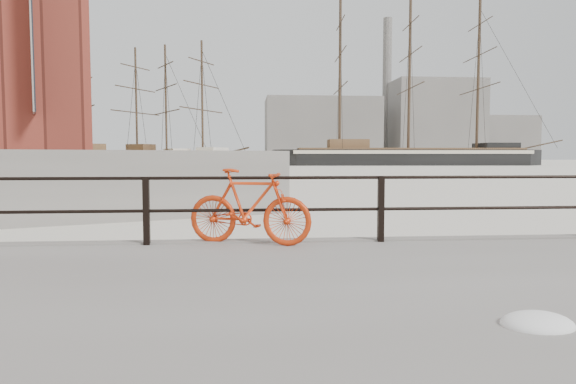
# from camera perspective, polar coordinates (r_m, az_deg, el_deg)

# --- Properties ---
(ground) EXTENTS (400.00, 400.00, 0.00)m
(ground) POSITION_cam_1_polar(r_m,az_deg,el_deg) (8.19, 9.93, -7.68)
(ground) COLOR white
(ground) RESTS_ON ground
(promenade) EXTENTS (36.00, 8.00, 0.35)m
(promenade) POSITION_cam_1_polar(r_m,az_deg,el_deg) (4.53, 23.39, -15.37)
(promenade) COLOR gray
(promenade) RESTS_ON ground
(guardrail) EXTENTS (28.00, 0.10, 1.00)m
(guardrail) POSITION_cam_1_polar(r_m,az_deg,el_deg) (7.92, 10.28, -1.87)
(guardrail) COLOR black
(guardrail) RESTS_ON promenade
(bicycle) EXTENTS (1.85, 0.85, 1.12)m
(bicycle) POSITION_cam_1_polar(r_m,az_deg,el_deg) (7.54, -4.32, -1.65)
(bicycle) COLOR red
(bicycle) RESTS_ON promenade
(barque_black) EXTENTS (54.43, 20.23, 30.79)m
(barque_black) POSITION_cam_1_polar(r_m,az_deg,el_deg) (93.13, 13.19, 2.91)
(barque_black) COLOR black
(barque_black) RESTS_ON ground
(schooner_mid) EXTENTS (28.87, 22.58, 19.41)m
(schooner_mid) POSITION_cam_1_polar(r_m,az_deg,el_deg) (80.71, -13.05, 2.76)
(schooner_mid) COLOR beige
(schooner_mid) RESTS_ON ground
(schooner_left) EXTENTS (27.85, 21.84, 19.18)m
(schooner_left) POSITION_cam_1_polar(r_m,az_deg,el_deg) (78.82, -17.28, 2.65)
(schooner_left) COLOR white
(schooner_left) RESTS_ON ground
(industrial_west) EXTENTS (32.00, 18.00, 18.00)m
(industrial_west) POSITION_cam_1_polar(r_m,az_deg,el_deg) (149.58, 3.72, 6.84)
(industrial_west) COLOR gray
(industrial_west) RESTS_ON ground
(industrial_mid) EXTENTS (26.00, 20.00, 24.00)m
(industrial_mid) POSITION_cam_1_polar(r_m,az_deg,el_deg) (163.39, 15.79, 7.51)
(industrial_mid) COLOR gray
(industrial_mid) RESTS_ON ground
(industrial_east) EXTENTS (20.00, 16.00, 14.00)m
(industrial_east) POSITION_cam_1_polar(r_m,az_deg,el_deg) (176.99, 22.20, 5.47)
(industrial_east) COLOR gray
(industrial_east) RESTS_ON ground
(smokestack) EXTENTS (2.80, 2.80, 44.00)m
(smokestack) POSITION_cam_1_polar(r_m,az_deg,el_deg) (165.05, 10.93, 11.04)
(smokestack) COLOR gray
(smokestack) RESTS_ON ground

